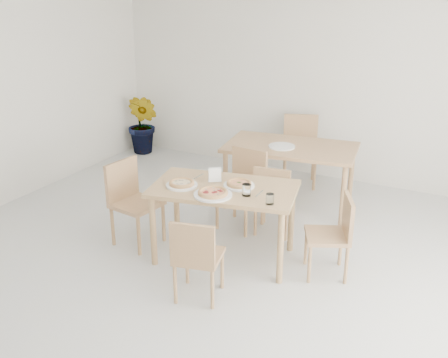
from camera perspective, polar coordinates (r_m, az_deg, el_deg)
The scene contains 21 objects.
main_table at distance 4.97m, azimuth 0.00°, elevation -1.86°, with size 1.49×1.04×0.75m.
chair_south at distance 4.41m, azimuth -3.05°, elevation -8.19°, with size 0.46×0.46×0.77m.
chair_north at distance 5.73m, azimuth 2.20°, elevation -0.38°, with size 0.46×0.46×0.86m.
chair_west at distance 5.44m, azimuth -10.12°, elevation -1.89°, with size 0.48×0.48×0.87m.
chair_east at distance 4.88m, azimuth 12.05°, elevation -5.50°, with size 0.51×0.51×0.78m.
plate_margherita at distance 4.95m, azimuth 1.65°, elevation -0.70°, with size 0.30×0.30×0.02m, color white.
plate_mushroom at distance 4.97m, azimuth -4.62°, elevation -0.67°, with size 0.30×0.30×0.02m, color white.
plate_pepperoni at distance 4.74m, azimuth -1.22°, elevation -1.72°, with size 0.35×0.35×0.02m, color white.
pizza_margherita at distance 4.94m, azimuth 1.65°, elevation -0.46°, with size 0.28×0.28×0.03m.
pizza_mushroom at distance 4.96m, azimuth -4.63°, elevation -0.42°, with size 0.24×0.24×0.03m.
pizza_pepperoni at distance 4.73m, azimuth -1.22°, elevation -1.46°, with size 0.31×0.31×0.03m.
tumbler_a at distance 4.73m, azimuth 2.46°, elevation -1.19°, with size 0.08×0.08×0.11m, color white.
tumbler_b at distance 4.57m, azimuth 5.02°, elevation -2.18°, with size 0.07×0.07×0.10m, color white.
napkin_holder at distance 5.03m, azimuth -1.00°, elevation 0.39°, with size 0.15×0.13×0.15m.
fork_a at distance 5.19m, azimuth -2.79°, elevation 0.27°, with size 0.01×0.18×0.01m, color silver.
fork_b at distance 4.79m, azimuth 3.87°, elevation -1.61°, with size 0.01×0.17×0.01m, color silver.
second_table at distance 6.23m, azimuth 7.25°, elevation 2.89°, with size 1.62×1.07×0.75m.
chair_back_s at distance 5.53m, azimuth 5.43°, elevation -1.75°, with size 0.44×0.44×0.79m.
chair_back_n at distance 7.01m, azimuth 8.29°, elevation 3.72°, with size 0.58×0.58×0.91m.
plate_empty at distance 6.13m, azimuth 6.30°, elevation 3.54°, with size 0.31×0.31×0.02m, color white.
potted_plant at distance 8.23m, azimuth -8.76°, elevation 5.90°, with size 0.52×0.42×0.94m, color #206C29.
Camera 1 is at (2.11, -3.22, 2.60)m, focal length 42.00 mm.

